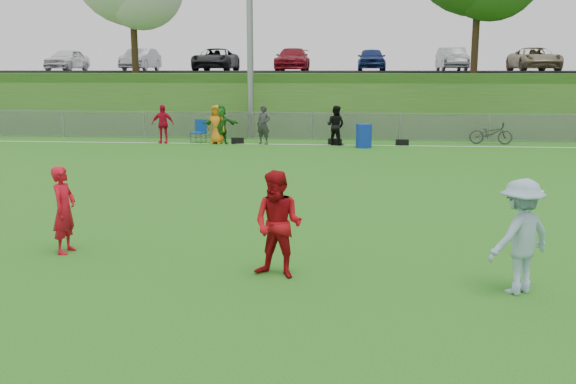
# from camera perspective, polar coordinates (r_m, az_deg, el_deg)

# --- Properties ---
(ground) EXTENTS (120.00, 120.00, 0.00)m
(ground) POSITION_cam_1_polar(r_m,az_deg,el_deg) (10.38, -4.47, -7.47)
(ground) COLOR #256715
(ground) RESTS_ON ground
(sideline_far) EXTENTS (60.00, 0.10, 0.01)m
(sideline_far) POSITION_cam_1_polar(r_m,az_deg,el_deg) (27.94, 1.93, 4.23)
(sideline_far) COLOR white
(sideline_far) RESTS_ON ground
(fence) EXTENTS (58.00, 0.06, 1.30)m
(fence) POSITION_cam_1_polar(r_m,az_deg,el_deg) (29.86, 2.18, 5.90)
(fence) COLOR gray
(fence) RESTS_ON ground
(berm) EXTENTS (120.00, 18.00, 3.00)m
(berm) POSITION_cam_1_polar(r_m,az_deg,el_deg) (40.77, 3.12, 8.45)
(berm) COLOR #2C5518
(berm) RESTS_ON ground
(parking_lot) EXTENTS (120.00, 12.00, 0.10)m
(parking_lot) POSITION_cam_1_polar(r_m,az_deg,el_deg) (42.73, 3.26, 10.64)
(parking_lot) COLOR black
(parking_lot) RESTS_ON berm
(car_row) EXTENTS (32.04, 5.18, 1.44)m
(car_row) POSITION_cam_1_polar(r_m,az_deg,el_deg) (41.80, 1.57, 11.70)
(car_row) COLOR white
(car_row) RESTS_ON parking_lot
(spectator_row) EXTENTS (8.65, 0.93, 1.69)m
(spectator_row) POSITION_cam_1_polar(r_m,az_deg,el_deg) (28.21, -4.37, 5.99)
(spectator_row) COLOR red
(spectator_row) RESTS_ON ground
(gear_bags) EXTENTS (7.74, 0.54, 0.26)m
(gear_bags) POSITION_cam_1_polar(r_m,az_deg,el_deg) (27.98, 4.13, 4.48)
(gear_bags) COLOR black
(gear_bags) RESTS_ON ground
(player_red_left) EXTENTS (0.41, 0.59, 1.57)m
(player_red_left) POSITION_cam_1_polar(r_m,az_deg,el_deg) (12.13, -19.28, -1.51)
(player_red_left) COLOR red
(player_red_left) RESTS_ON ground
(player_red_center) EXTENTS (0.99, 0.88, 1.71)m
(player_red_center) POSITION_cam_1_polar(r_m,az_deg,el_deg) (10.10, -0.88, -2.90)
(player_red_center) COLOR #A60B13
(player_red_center) RESTS_ON ground
(player_blue) EXTENTS (1.27, 1.15, 1.71)m
(player_blue) POSITION_cam_1_polar(r_m,az_deg,el_deg) (9.98, 19.94, -3.75)
(player_blue) COLOR #8DACC4
(player_blue) RESTS_ON ground
(frisbee) EXTENTS (0.26, 0.26, 0.02)m
(frisbee) POSITION_cam_1_polar(r_m,az_deg,el_deg) (12.00, 21.18, 0.06)
(frisbee) COLOR silver
(frisbee) RESTS_ON ground
(recycling_bin) EXTENTS (0.78, 0.78, 0.99)m
(recycling_bin) POSITION_cam_1_polar(r_m,az_deg,el_deg) (27.04, 6.75, 4.99)
(recycling_bin) COLOR #0F2FA5
(recycling_bin) RESTS_ON ground
(camp_chair) EXTENTS (0.69, 0.70, 1.02)m
(camp_chair) POSITION_cam_1_polar(r_m,az_deg,el_deg) (28.92, -7.96, 4.96)
(camp_chair) COLOR #0D3E92
(camp_chair) RESTS_ON ground
(bicycle) EXTENTS (1.88, 0.83, 0.95)m
(bicycle) POSITION_cam_1_polar(r_m,az_deg,el_deg) (29.47, 17.60, 5.00)
(bicycle) COLOR #2D2D2F
(bicycle) RESTS_ON ground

